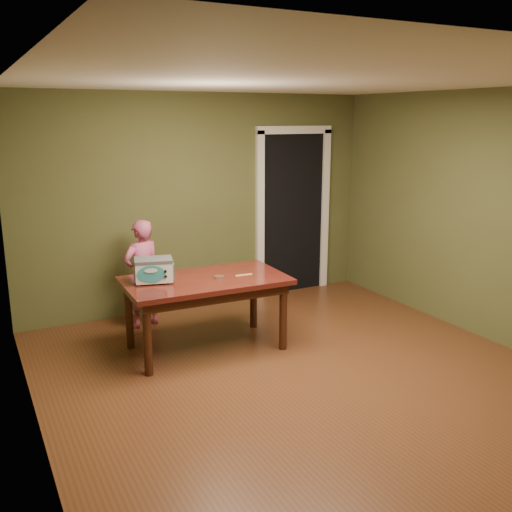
{
  "coord_description": "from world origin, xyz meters",
  "views": [
    {
      "loc": [
        -2.58,
        -3.95,
        2.32
      ],
      "look_at": [
        -0.02,
        1.0,
        0.95
      ],
      "focal_mm": 40.0,
      "sensor_mm": 36.0,
      "label": 1
    }
  ],
  "objects": [
    {
      "name": "dining_table",
      "position": [
        -0.52,
        1.13,
        0.65
      ],
      "size": [
        1.63,
        0.95,
        0.75
      ],
      "rotation": [
        0.0,
        0.0,
        -0.03
      ],
      "color": "#3D140E",
      "rests_on": "floor"
    },
    {
      "name": "spatula",
      "position": [
        -0.13,
        1.05,
        0.75
      ],
      "size": [
        0.18,
        0.03,
        0.01
      ],
      "primitive_type": "cube",
      "rotation": [
        0.0,
        0.0,
        -0.04
      ],
      "color": "#D8AE5E",
      "rests_on": "dining_table"
    },
    {
      "name": "child",
      "position": [
        -0.9,
        2.07,
        0.61
      ],
      "size": [
        0.51,
        0.4,
        1.22
      ],
      "primitive_type": "imported",
      "rotation": [
        0.0,
        0.0,
        3.41
      ],
      "color": "#C5517A",
      "rests_on": "floor"
    },
    {
      "name": "toy_oven",
      "position": [
        -1.02,
        1.24,
        0.88
      ],
      "size": [
        0.43,
        0.34,
        0.24
      ],
      "rotation": [
        0.0,
        0.0,
        -0.26
      ],
      "color": "#4C4F54",
      "rests_on": "dining_table"
    },
    {
      "name": "room_shell",
      "position": [
        0.0,
        0.0,
        1.71
      ],
      "size": [
        4.52,
        5.02,
        2.61
      ],
      "color": "#4E532C",
      "rests_on": "ground"
    },
    {
      "name": "floor",
      "position": [
        0.0,
        0.0,
        0.0
      ],
      "size": [
        5.0,
        5.0,
        0.0
      ],
      "primitive_type": "plane",
      "color": "#5A2F19",
      "rests_on": "ground"
    },
    {
      "name": "doorway",
      "position": [
        1.3,
        2.78,
        1.06
      ],
      "size": [
        1.1,
        0.66,
        2.25
      ],
      "color": "black",
      "rests_on": "ground"
    },
    {
      "name": "baking_pan",
      "position": [
        -0.4,
        1.07,
        0.76
      ],
      "size": [
        0.1,
        0.1,
        0.02
      ],
      "color": "silver",
      "rests_on": "dining_table"
    }
  ]
}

